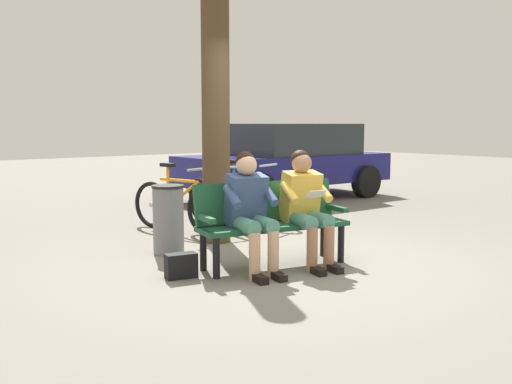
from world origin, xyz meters
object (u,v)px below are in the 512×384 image
at_px(person_companion, 250,206).
at_px(bicycle_purple, 178,206).
at_px(bicycle_orange, 216,201).
at_px(parked_car, 288,159).
at_px(handbag, 181,266).
at_px(person_reading, 305,202).
at_px(tree_trunk, 216,114).
at_px(bicycle_red, 244,199).
at_px(bench, 270,217).
at_px(litter_bin, 168,219).

bearing_deg(person_companion, bicycle_purple, -91.41).
relative_size(person_companion, bicycle_orange, 0.72).
height_order(person_companion, bicycle_purple, person_companion).
bearing_deg(person_companion, parked_car, -123.61).
bearing_deg(handbag, person_reading, 164.46).
bearing_deg(person_companion, handbag, -6.75).
distance_m(tree_trunk, bicycle_red, 1.86).
relative_size(bench, bicycle_purple, 1.02).
bearing_deg(bicycle_red, bench, -52.13).
distance_m(bicycle_red, parked_car, 3.03).
xyz_separation_m(bicycle_orange, bicycle_purple, (0.67, 0.04, 0.00)).
bearing_deg(tree_trunk, bicycle_red, -142.04).
bearing_deg(person_companion, bicycle_orange, -105.40).
height_order(handbag, bicycle_red, bicycle_red).
relative_size(person_reading, litter_bin, 1.53).
bearing_deg(parked_car, tree_trunk, 37.62).
xyz_separation_m(tree_trunk, parked_car, (-3.53, -2.61, -0.82)).
relative_size(tree_trunk, bicycle_red, 2.00).
relative_size(person_companion, bicycle_purple, 0.73).
xyz_separation_m(bicycle_red, parked_car, (-2.44, -1.76, 0.41)).
relative_size(bench, parked_car, 0.39).
relative_size(tree_trunk, bicycle_purple, 1.95).
relative_size(bicycle_orange, parked_car, 0.40).
bearing_deg(litter_bin, person_reading, 121.95).
bearing_deg(bench, person_reading, 153.15).
height_order(person_companion, litter_bin, person_companion).
height_order(person_reading, bicycle_red, person_reading).
relative_size(handbag, litter_bin, 0.38).
height_order(bench, litter_bin, bench).
bearing_deg(person_reading, person_companion, -0.05).
relative_size(person_reading, handbag, 4.00).
xyz_separation_m(litter_bin, bicycle_purple, (-0.77, -1.07, -0.03)).
height_order(bicycle_red, parked_car, parked_car).
bearing_deg(bicycle_purple, parked_car, 100.37).
bearing_deg(tree_trunk, person_companion, 67.87).
distance_m(bench, litter_bin, 1.27).
xyz_separation_m(person_reading, bicycle_red, (-1.04, -2.40, -0.31)).
height_order(bench, tree_trunk, tree_trunk).
height_order(person_reading, bicycle_orange, person_reading).
relative_size(handbag, parked_car, 0.07).
xyz_separation_m(handbag, litter_bin, (-0.44, -1.00, 0.27)).
relative_size(litter_bin, bicycle_orange, 0.47).
relative_size(person_reading, tree_trunk, 0.38).
relative_size(tree_trunk, parked_car, 0.75).
bearing_deg(bicycle_red, person_companion, -57.09).
xyz_separation_m(bench, parked_car, (-3.77, -3.93, 0.27)).
xyz_separation_m(bench, handbag, (1.01, -0.13, -0.39)).
relative_size(bicycle_red, bicycle_orange, 0.95).
bearing_deg(parked_car, bicycle_orange, 31.37).
bearing_deg(bicycle_purple, person_companion, -28.92).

